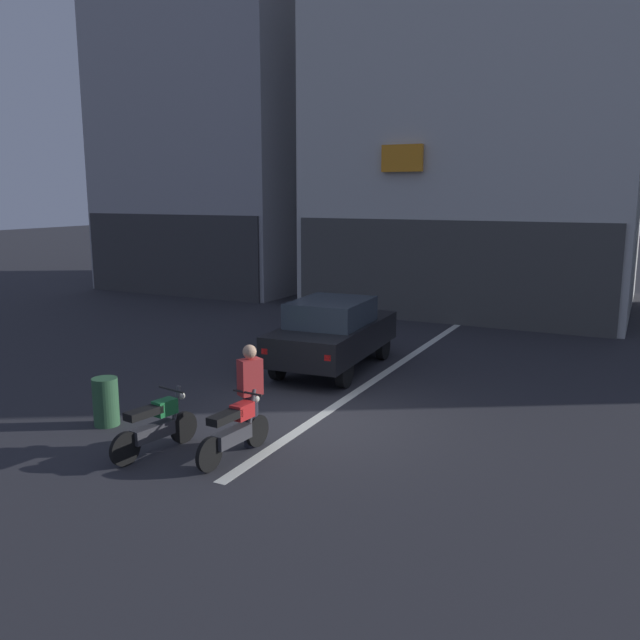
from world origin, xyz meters
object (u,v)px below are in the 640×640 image
motorcycle_green_row_leftmost (156,425)px  person_by_motorcycles (250,395)px  motorcycle_red_row_left_mid (235,429)px  car_black_crossing_near (333,332)px  trash_bin (106,402)px

motorcycle_green_row_leftmost → person_by_motorcycles: person_by_motorcycles is taller
motorcycle_green_row_leftmost → motorcycle_red_row_left_mid: same height
motorcycle_green_row_leftmost → person_by_motorcycles: size_ratio=0.99×
car_black_crossing_near → motorcycle_green_row_leftmost: (-0.30, -5.77, -0.43)m
car_black_crossing_near → motorcycle_green_row_leftmost: bearing=-93.0°
car_black_crossing_near → motorcycle_red_row_left_mid: bearing=-80.5°
car_black_crossing_near → motorcycle_green_row_leftmost: 5.79m
car_black_crossing_near → person_by_motorcycles: (0.86, -4.85, -0.03)m
car_black_crossing_near → motorcycle_green_row_leftmost: car_black_crossing_near is taller
motorcycle_red_row_left_mid → car_black_crossing_near: bearing=99.5°
car_black_crossing_near → motorcycle_red_row_left_mid: 5.47m
motorcycle_red_row_left_mid → motorcycle_green_row_leftmost: bearing=-162.0°
car_black_crossing_near → trash_bin: bearing=-110.6°
motorcycle_green_row_leftmost → car_black_crossing_near: bearing=87.0°
motorcycle_red_row_left_mid → trash_bin: motorcycle_red_row_left_mid is taller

